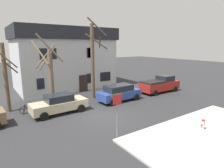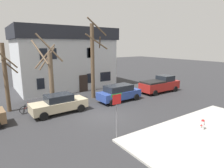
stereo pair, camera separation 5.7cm
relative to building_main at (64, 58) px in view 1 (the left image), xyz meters
name	(u,v)px [view 1 (the left image)]	position (x,y,z in m)	size (l,w,h in m)	color
ground_plane	(103,116)	(-1.42, -12.31, -4.02)	(120.00, 120.00, 0.00)	#2D2D30
sidewalk_slab	(215,135)	(2.59, -19.41, -3.96)	(11.59, 6.44, 0.12)	#B7B5AD
building_main	(64,58)	(0.00, 0.00, 0.00)	(12.56, 8.07, 7.92)	silver
tree_bare_near	(4,75)	(-7.79, -6.70, -0.74)	(2.51, 2.78, 6.82)	brown
tree_bare_mid	(50,74)	(-4.12, -7.33, -0.95)	(2.35, 2.66, 6.74)	brown
tree_bare_far	(93,60)	(0.60, -7.06, 0.21)	(2.49, 1.74, 8.39)	brown
car_beige_sedan	(59,104)	(-4.17, -9.59, -3.19)	(4.76, 2.13, 1.65)	#C6B793
car_blue_wagon	(119,93)	(2.18, -9.62, -3.13)	(4.70, 2.18, 1.71)	#2D4799
pickup_truck_red	(160,84)	(8.64, -9.42, -3.05)	(5.35, 2.15, 2.01)	#AD231E
fire_hydrant	(203,124)	(2.65, -18.51, -3.53)	(0.42, 0.22, 0.72)	silver
street_sign_pole	(117,108)	(-2.84, -16.14, -1.98)	(0.76, 0.07, 2.92)	slate
bicycle_leaning	(31,109)	(-6.23, -8.25, -3.65)	(1.74, 0.30, 1.03)	black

